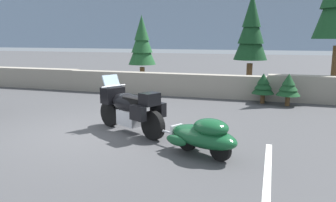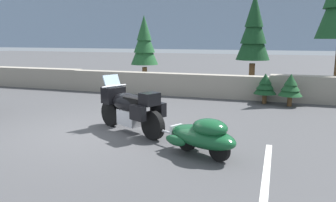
# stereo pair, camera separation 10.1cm
# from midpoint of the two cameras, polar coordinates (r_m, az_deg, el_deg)

# --- Properties ---
(ground_plane) EXTENTS (80.00, 80.00, 0.00)m
(ground_plane) POSITION_cam_midpoint_polar(r_m,az_deg,el_deg) (8.36, -13.54, -5.17)
(ground_plane) COLOR #424244
(stone_guard_wall) EXTENTS (24.00, 0.66, 0.94)m
(stone_guard_wall) POSITION_cam_midpoint_polar(r_m,az_deg,el_deg) (13.40, -1.28, 3.02)
(stone_guard_wall) COLOR gray
(stone_guard_wall) RESTS_ON ground
(distant_ridgeline) EXTENTS (240.00, 80.00, 16.00)m
(distant_ridgeline) POSITION_cam_midpoint_polar(r_m,az_deg,el_deg) (102.84, 15.49, 13.59)
(distant_ridgeline) COLOR #7F93AD
(distant_ridgeline) RESTS_ON ground
(touring_motorcycle) EXTENTS (2.10, 1.38, 1.33)m
(touring_motorcycle) POSITION_cam_midpoint_polar(r_m,az_deg,el_deg) (8.04, -6.93, -1.02)
(touring_motorcycle) COLOR black
(touring_motorcycle) RESTS_ON ground
(car_shaped_trailer) EXTENTS (2.11, 1.36, 0.76)m
(car_shaped_trailer) POSITION_cam_midpoint_polar(r_m,az_deg,el_deg) (6.48, 5.63, -5.80)
(car_shaped_trailer) COLOR black
(car_shaped_trailer) RESTS_ON ground
(pine_tree_secondary) EXTENTS (1.40, 1.40, 4.06)m
(pine_tree_secondary) POSITION_cam_midpoint_polar(r_m,az_deg,el_deg) (14.63, 13.76, 11.59)
(pine_tree_secondary) COLOR brown
(pine_tree_secondary) RESTS_ON ground
(pine_tree_far_right) EXTENTS (1.23, 1.23, 3.23)m
(pine_tree_far_right) POSITION_cam_midpoint_polar(r_m,az_deg,el_deg) (15.22, -4.66, 9.85)
(pine_tree_far_right) COLOR brown
(pine_tree_far_right) RESTS_ON ground
(pine_sapling_near) EXTENTS (0.78, 0.78, 1.08)m
(pine_sapling_near) POSITION_cam_midpoint_polar(r_m,az_deg,el_deg) (11.79, 19.56, 2.45)
(pine_sapling_near) COLOR brown
(pine_sapling_near) RESTS_ON ground
(pine_sapling_farther) EXTENTS (0.78, 0.78, 1.05)m
(pine_sapling_farther) POSITION_cam_midpoint_polar(r_m,az_deg,el_deg) (12.00, 15.65, 2.70)
(pine_sapling_farther) COLOR brown
(pine_sapling_farther) RESTS_ON ground
(parking_stripe_marker) EXTENTS (0.12, 3.60, 0.01)m
(parking_stripe_marker) POSITION_cam_midpoint_polar(r_m,az_deg,el_deg) (5.83, 16.04, -12.39)
(parking_stripe_marker) COLOR silver
(parking_stripe_marker) RESTS_ON ground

